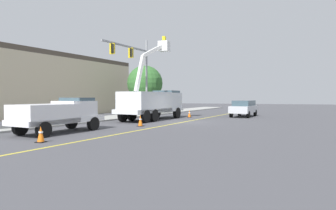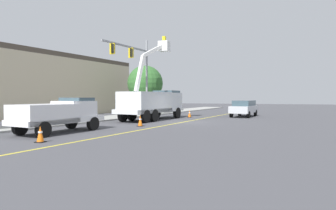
{
  "view_description": "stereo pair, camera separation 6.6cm",
  "coord_description": "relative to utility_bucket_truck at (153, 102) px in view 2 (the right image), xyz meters",
  "views": [
    {
      "loc": [
        -23.46,
        -6.46,
        2.16
      ],
      "look_at": [
        0.02,
        1.4,
        1.4
      ],
      "focal_mm": 31.42,
      "sensor_mm": 36.0,
      "label": 1
    },
    {
      "loc": [
        -23.44,
        -6.53,
        2.16
      ],
      "look_at": [
        0.02,
        1.4,
        1.4
      ],
      "focal_mm": 31.42,
      "sensor_mm": 36.0,
      "label": 2
    }
  ],
  "objects": [
    {
      "name": "traffic_cone_mid_rear",
      "position": [
        3.99,
        -2.41,
        -1.26
      ],
      "size": [
        0.4,
        0.4,
        0.75
      ],
      "color": "black",
      "rests_on": "ground"
    },
    {
      "name": "passing_minivan",
      "position": [
        6.73,
        -7.55,
        -0.65
      ],
      "size": [
        5.05,
        2.67,
        1.69
      ],
      "color": "silver",
      "rests_on": "ground"
    },
    {
      "name": "service_pickup_truck",
      "position": [
        -10.55,
        1.79,
        -0.51
      ],
      "size": [
        5.87,
        3.0,
        2.06
      ],
      "color": "white",
      "rests_on": "ground"
    },
    {
      "name": "traffic_cone_leading",
      "position": [
        -13.8,
        0.17,
        -1.24
      ],
      "size": [
        0.4,
        0.4,
        0.77
      ],
      "color": "black",
      "rests_on": "ground"
    },
    {
      "name": "sidewalk_far_side",
      "position": [
        -0.03,
        4.57,
        -1.56
      ],
      "size": [
        59.77,
        13.51,
        0.12
      ],
      "primitive_type": "cube",
      "rotation": [
        0.0,
        0.0,
        -0.17
      ],
      "color": "#9E9E99",
      "rests_on": "ground"
    },
    {
      "name": "commercial_building_backdrop",
      "position": [
        3.04,
        13.88,
        1.76
      ],
      "size": [
        21.43,
        10.67,
        6.77
      ],
      "color": "beige",
      "rests_on": "ground"
    },
    {
      "name": "ground",
      "position": [
        -1.36,
        -3.3,
        -1.62
      ],
      "size": [
        120.0,
        120.0,
        0.0
      ],
      "primitive_type": "plane",
      "color": "#47474C"
    },
    {
      "name": "lane_centre_stripe",
      "position": [
        -1.36,
        -3.3,
        -1.62
      ],
      "size": [
        49.33,
        8.45,
        0.01
      ],
      "primitive_type": "cube",
      "rotation": [
        0.0,
        0.0,
        -0.17
      ],
      "color": "yellow",
      "rests_on": "ground"
    },
    {
      "name": "street_tree_right",
      "position": [
        8.12,
        4.22,
        2.07
      ],
      "size": [
        4.3,
        4.3,
        5.85
      ],
      "color": "brown",
      "rests_on": "ground"
    },
    {
      "name": "utility_bucket_truck",
      "position": [
        0.0,
        0.0,
        0.0
      ],
      "size": [
        8.5,
        3.83,
        7.58
      ],
      "color": "silver",
      "rests_on": "ground"
    },
    {
      "name": "traffic_cone_mid_front",
      "position": [
        -5.64,
        -1.26,
        -1.22
      ],
      "size": [
        0.4,
        0.4,
        0.82
      ],
      "color": "black",
      "rests_on": "ground"
    },
    {
      "name": "traffic_signal_mast",
      "position": [
        2.92,
        3.05,
        3.86
      ],
      "size": [
        7.36,
        1.41,
        8.24
      ],
      "color": "gray",
      "rests_on": "ground"
    }
  ]
}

